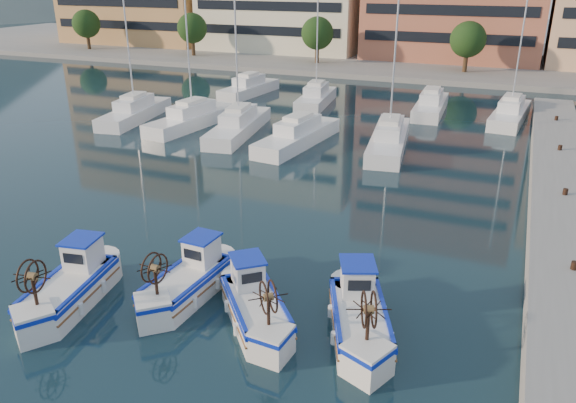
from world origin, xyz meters
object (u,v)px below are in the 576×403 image
(fishing_boat_c, at_px, (255,304))
(fishing_boat_d, at_px, (359,314))
(fishing_boat_a, at_px, (71,285))
(fishing_boat_b, at_px, (188,279))

(fishing_boat_c, xyz_separation_m, fishing_boat_d, (3.48, 0.71, 0.04))
(fishing_boat_a, distance_m, fishing_boat_c, 6.83)
(fishing_boat_b, bearing_deg, fishing_boat_c, -7.45)
(fishing_boat_b, relative_size, fishing_boat_d, 0.94)
(fishing_boat_a, relative_size, fishing_boat_b, 1.06)
(fishing_boat_a, relative_size, fishing_boat_d, 1.00)
(fishing_boat_c, bearing_deg, fishing_boat_a, 152.50)
(fishing_boat_b, height_order, fishing_boat_d, fishing_boat_d)
(fishing_boat_a, bearing_deg, fishing_boat_c, 2.44)
(fishing_boat_c, distance_m, fishing_boat_d, 3.55)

